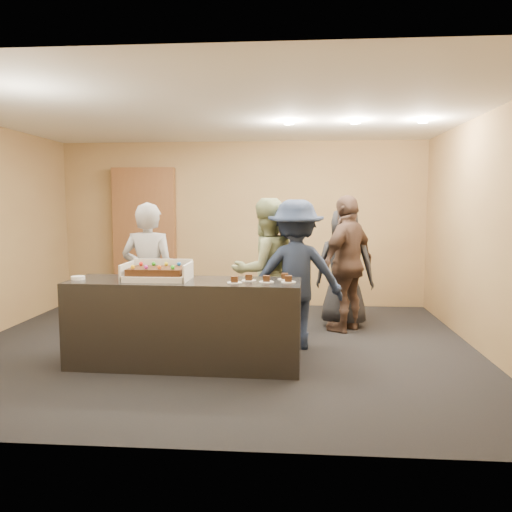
{
  "coord_description": "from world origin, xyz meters",
  "views": [
    {
      "loc": [
        0.88,
        -5.73,
        1.69
      ],
      "look_at": [
        0.43,
        0.0,
        1.08
      ],
      "focal_mm": 35.0,
      "sensor_mm": 36.0,
      "label": 1
    }
  ],
  "objects_px": {
    "storage_cabinet": "(145,237)",
    "person_sage_man": "(265,271)",
    "plate_stack": "(78,278)",
    "person_navy_man": "(296,274)",
    "person_dark_suit": "(345,267)",
    "serving_counter": "(185,323)",
    "person_server_grey": "(149,277)",
    "cake_box": "(158,275)",
    "sheet_cake": "(157,271)",
    "person_brown_extra": "(348,263)"
  },
  "relations": [
    {
      "from": "person_sage_man",
      "to": "person_dark_suit",
      "type": "relative_size",
      "value": 1.07
    },
    {
      "from": "sheet_cake",
      "to": "person_sage_man",
      "type": "distance_m",
      "value": 1.41
    },
    {
      "from": "serving_counter",
      "to": "plate_stack",
      "type": "xyz_separation_m",
      "value": [
        -1.12,
        -0.04,
        0.47
      ]
    },
    {
      "from": "sheet_cake",
      "to": "person_dark_suit",
      "type": "bearing_deg",
      "value": 41.07
    },
    {
      "from": "plate_stack",
      "to": "person_navy_man",
      "type": "relative_size",
      "value": 0.08
    },
    {
      "from": "serving_counter",
      "to": "sheet_cake",
      "type": "height_order",
      "value": "sheet_cake"
    },
    {
      "from": "storage_cabinet",
      "to": "person_server_grey",
      "type": "distance_m",
      "value": 2.78
    },
    {
      "from": "person_server_grey",
      "to": "person_navy_man",
      "type": "xyz_separation_m",
      "value": [
        1.67,
        0.27,
        0.02
      ]
    },
    {
      "from": "person_navy_man",
      "to": "person_dark_suit",
      "type": "bearing_deg",
      "value": -127.06
    },
    {
      "from": "person_navy_man",
      "to": "person_brown_extra",
      "type": "relative_size",
      "value": 0.96
    },
    {
      "from": "person_server_grey",
      "to": "person_sage_man",
      "type": "distance_m",
      "value": 1.37
    },
    {
      "from": "plate_stack",
      "to": "serving_counter",
      "type": "bearing_deg",
      "value": 2.0
    },
    {
      "from": "cake_box",
      "to": "person_dark_suit",
      "type": "bearing_deg",
      "value": 40.7
    },
    {
      "from": "serving_counter",
      "to": "person_dark_suit",
      "type": "distance_m",
      "value": 2.61
    },
    {
      "from": "plate_stack",
      "to": "person_dark_suit",
      "type": "relative_size",
      "value": 0.09
    },
    {
      "from": "person_server_grey",
      "to": "person_brown_extra",
      "type": "bearing_deg",
      "value": -153.33
    },
    {
      "from": "person_brown_extra",
      "to": "plate_stack",
      "type": "bearing_deg",
      "value": -21.83
    },
    {
      "from": "serving_counter",
      "to": "sheet_cake",
      "type": "relative_size",
      "value": 4.22
    },
    {
      "from": "storage_cabinet",
      "to": "person_navy_man",
      "type": "relative_size",
      "value": 1.31
    },
    {
      "from": "person_dark_suit",
      "to": "cake_box",
      "type": "bearing_deg",
      "value": 50.17
    },
    {
      "from": "person_sage_man",
      "to": "person_navy_man",
      "type": "distance_m",
      "value": 0.4
    },
    {
      "from": "storage_cabinet",
      "to": "person_navy_man",
      "type": "distance_m",
      "value": 3.46
    },
    {
      "from": "serving_counter",
      "to": "person_navy_man",
      "type": "bearing_deg",
      "value": 34.7
    },
    {
      "from": "cake_box",
      "to": "serving_counter",
      "type": "bearing_deg",
      "value": -4.96
    },
    {
      "from": "sheet_cake",
      "to": "cake_box",
      "type": "bearing_deg",
      "value": 89.1
    },
    {
      "from": "sheet_cake",
      "to": "person_dark_suit",
      "type": "relative_size",
      "value": 0.35
    },
    {
      "from": "serving_counter",
      "to": "cake_box",
      "type": "xyz_separation_m",
      "value": [
        -0.28,
        0.02,
        0.5
      ]
    },
    {
      "from": "storage_cabinet",
      "to": "person_navy_man",
      "type": "xyz_separation_m",
      "value": [
        2.51,
        -2.36,
        -0.27
      ]
    },
    {
      "from": "plate_stack",
      "to": "person_dark_suit",
      "type": "xyz_separation_m",
      "value": [
        2.94,
        1.87,
        -0.1
      ]
    },
    {
      "from": "person_sage_man",
      "to": "person_dark_suit",
      "type": "height_order",
      "value": "person_sage_man"
    },
    {
      "from": "storage_cabinet",
      "to": "person_sage_man",
      "type": "xyz_separation_m",
      "value": [
        2.15,
        -2.19,
        -0.26
      ]
    },
    {
      "from": "storage_cabinet",
      "to": "person_sage_man",
      "type": "bearing_deg",
      "value": -45.59
    },
    {
      "from": "person_brown_extra",
      "to": "person_server_grey",
      "type": "bearing_deg",
      "value": -25.55
    },
    {
      "from": "plate_stack",
      "to": "person_navy_man",
      "type": "xyz_separation_m",
      "value": [
        2.27,
        0.79,
        -0.05
      ]
    },
    {
      "from": "person_dark_suit",
      "to": "person_sage_man",
      "type": "bearing_deg",
      "value": 50.84
    },
    {
      "from": "person_sage_man",
      "to": "person_dark_suit",
      "type": "xyz_separation_m",
      "value": [
        1.04,
        0.92,
        -0.06
      ]
    },
    {
      "from": "storage_cabinet",
      "to": "person_sage_man",
      "type": "distance_m",
      "value": 3.08
    },
    {
      "from": "plate_stack",
      "to": "cake_box",
      "type": "bearing_deg",
      "value": 4.36
    },
    {
      "from": "serving_counter",
      "to": "person_navy_man",
      "type": "relative_size",
      "value": 1.38
    },
    {
      "from": "storage_cabinet",
      "to": "plate_stack",
      "type": "relative_size",
      "value": 15.91
    },
    {
      "from": "plate_stack",
      "to": "person_navy_man",
      "type": "distance_m",
      "value": 2.4
    },
    {
      "from": "person_sage_man",
      "to": "person_navy_man",
      "type": "bearing_deg",
      "value": 123.61
    },
    {
      "from": "cake_box",
      "to": "plate_stack",
      "type": "xyz_separation_m",
      "value": [
        -0.84,
        -0.06,
        -0.03
      ]
    },
    {
      "from": "cake_box",
      "to": "plate_stack",
      "type": "bearing_deg",
      "value": -175.64
    },
    {
      "from": "plate_stack",
      "to": "person_brown_extra",
      "type": "xyz_separation_m",
      "value": [
        2.96,
        1.63,
        -0.02
      ]
    },
    {
      "from": "person_navy_man",
      "to": "person_sage_man",
      "type": "bearing_deg",
      "value": -30.35
    },
    {
      "from": "storage_cabinet",
      "to": "person_dark_suit",
      "type": "xyz_separation_m",
      "value": [
        3.19,
        -1.28,
        -0.32
      ]
    },
    {
      "from": "storage_cabinet",
      "to": "person_brown_extra",
      "type": "xyz_separation_m",
      "value": [
        3.2,
        -1.52,
        -0.24
      ]
    },
    {
      "from": "serving_counter",
      "to": "person_sage_man",
      "type": "distance_m",
      "value": 1.28
    },
    {
      "from": "person_sage_man",
      "to": "plate_stack",
      "type": "bearing_deg",
      "value": -4.55
    }
  ]
}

